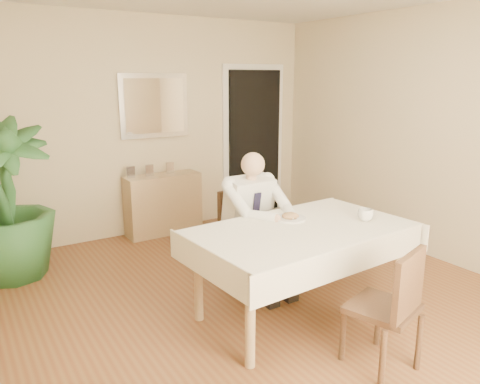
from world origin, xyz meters
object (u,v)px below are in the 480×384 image
chair_near (393,304)px  sideboard (163,204)px  chair_far (241,230)px  potted_palm (5,200)px  dining_table (301,237)px  seated_man (259,216)px  coffee_mug (365,215)px

chair_near → sideboard: (-0.14, 3.40, -0.11)m
chair_far → chair_near: 1.76m
sideboard → potted_palm: bearing=-167.1°
chair_far → potted_palm: (-1.86, 1.19, 0.28)m
chair_far → sideboard: size_ratio=0.94×
dining_table → chair_near: bearing=-91.5°
chair_near → seated_man: bearing=73.8°
chair_near → potted_palm: 3.52m
chair_near → potted_palm: bearing=105.2°
coffee_mug → dining_table: bearing=165.1°
chair_far → potted_palm: size_ratio=0.56×
chair_far → chair_near: bearing=-96.5°
seated_man → potted_palm: (-1.86, 1.48, 0.07)m
dining_table → chair_far: size_ratio=2.07×
seated_man → coffee_mug: size_ratio=10.15×
potted_palm → dining_table: bearing=-48.0°
seated_man → coffee_mug: (0.54, -0.74, 0.11)m
chair_far → dining_table: bearing=-97.6°
dining_table → seated_man: seated_man is taller
chair_far → coffee_mug: bearing=-69.6°
coffee_mug → chair_far: bearing=118.0°
seated_man → potted_palm: potted_palm is taller
dining_table → chair_far: bearing=86.4°
chair_far → sideboard: chair_far is taller
coffee_mug → sideboard: coffee_mug is taller
dining_table → coffee_mug: (0.54, -0.14, 0.13)m
chair_far → potted_palm: 2.23m
seated_man → sideboard: size_ratio=1.36×
sideboard → potted_palm: (-1.76, -0.44, 0.40)m
chair_far → seated_man: size_ratio=0.69×
dining_table → coffee_mug: bearing=-18.5°
chair_far → seated_man: 0.35m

